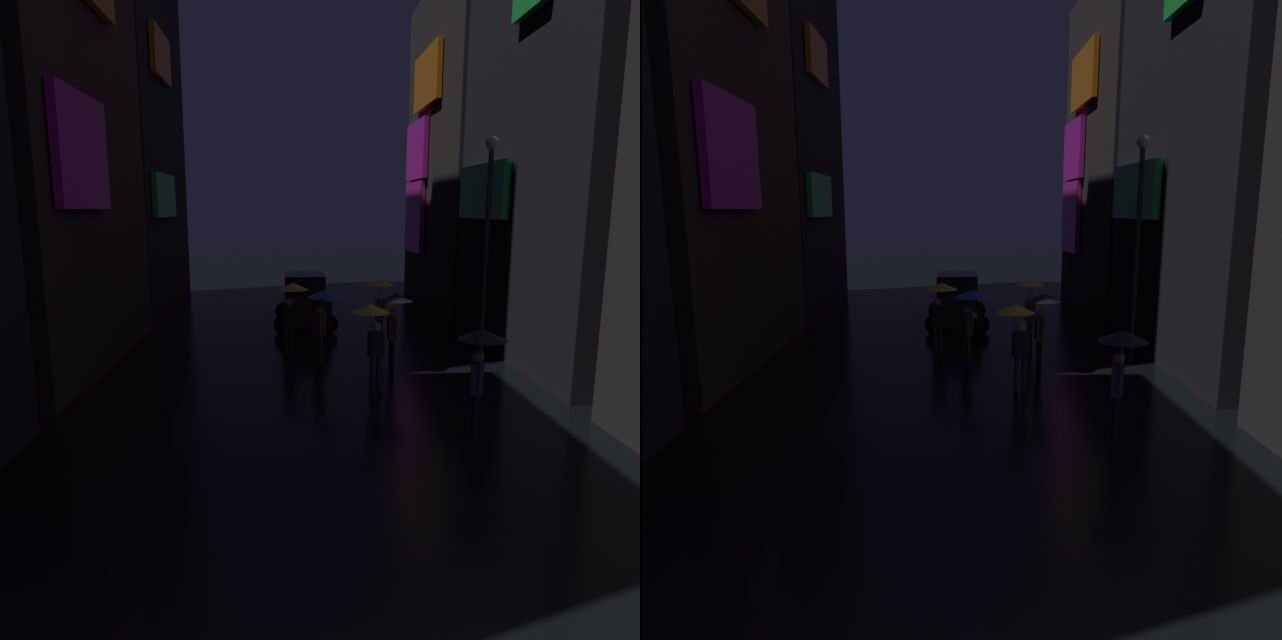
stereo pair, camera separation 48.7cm
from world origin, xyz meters
TOP-DOWN VIEW (x-y plane):
  - building_left_far at (-7.49, 22.19)m, footprint 4.25×8.39m
  - building_right_far at (7.47, 22.36)m, footprint 4.25×8.69m
  - pedestrian_far_right_yellow at (2.28, 15.03)m, footprint 0.90×0.90m
  - pedestrian_foreground_left_yellow at (1.29, 10.28)m, footprint 0.90×0.90m
  - pedestrian_near_crossing_blue at (0.29, 12.64)m, footprint 0.90×0.90m
  - pedestrian_midstreet_left_yellow at (-0.53, 14.08)m, footprint 0.90×0.90m
  - pedestrian_foreground_right_black at (2.15, 11.97)m, footprint 0.90×0.90m
  - pedestrian_midstreet_centre_black at (2.85, 7.40)m, footprint 0.90×0.90m
  - car_distant at (0.00, 18.23)m, footprint 2.27×4.16m
  - streetlamp_right_far at (5.00, 13.38)m, footprint 0.36×0.36m

SIDE VIEW (x-z plane):
  - car_distant at x=0.00m, z-range -0.03..1.89m
  - pedestrian_far_right_yellow at x=2.28m, z-range 0.61..2.73m
  - pedestrian_foreground_left_yellow at x=1.29m, z-range 0.61..2.73m
  - pedestrian_near_crossing_blue at x=0.29m, z-range 0.61..2.73m
  - pedestrian_midstreet_left_yellow at x=-0.53m, z-range 0.61..2.73m
  - pedestrian_foreground_right_black at x=2.15m, z-range 0.61..2.73m
  - pedestrian_midstreet_centre_black at x=2.85m, z-range 0.61..2.73m
  - streetlamp_right_far at x=5.00m, z-range 0.72..6.94m
  - building_right_far at x=7.47m, z-range 0.00..13.41m
  - building_left_far at x=-7.49m, z-range 0.00..23.85m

